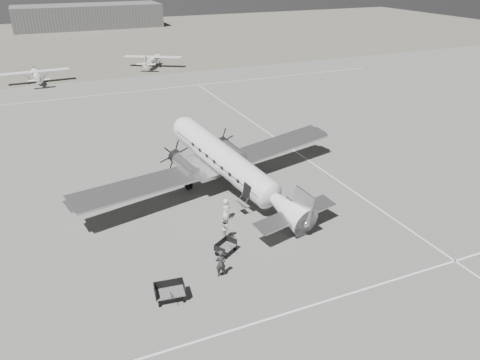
# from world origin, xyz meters

# --- Properties ---
(ground) EXTENTS (260.00, 260.00, 0.00)m
(ground) POSITION_xyz_m (0.00, 0.00, 0.00)
(ground) COLOR slate
(ground) RESTS_ON ground
(taxi_line_near) EXTENTS (60.00, 0.15, 0.01)m
(taxi_line_near) POSITION_xyz_m (0.00, -14.00, 0.01)
(taxi_line_near) COLOR silver
(taxi_line_near) RESTS_ON ground
(taxi_line_right) EXTENTS (0.15, 80.00, 0.01)m
(taxi_line_right) POSITION_xyz_m (12.00, 0.00, 0.01)
(taxi_line_right) COLOR silver
(taxi_line_right) RESTS_ON ground
(taxi_line_horizon) EXTENTS (90.00, 0.15, 0.01)m
(taxi_line_horizon) POSITION_xyz_m (0.00, 40.00, 0.01)
(taxi_line_horizon) COLOR silver
(taxi_line_horizon) RESTS_ON ground
(grass_infield) EXTENTS (260.00, 90.00, 0.01)m
(grass_infield) POSITION_xyz_m (0.00, 95.00, 0.00)
(grass_infield) COLOR #5B584C
(grass_infield) RESTS_ON ground
(hangar_main) EXTENTS (42.00, 14.00, 6.60)m
(hangar_main) POSITION_xyz_m (5.00, 120.00, 3.30)
(hangar_main) COLOR #5E5E5E
(hangar_main) RESTS_ON ground
(dc3_airliner) EXTENTS (30.99, 25.11, 5.16)m
(dc3_airliner) POSITION_xyz_m (1.82, 1.51, 2.58)
(dc3_airliner) COLOR silver
(dc3_airliner) RESTS_ON ground
(light_plane_left) EXTENTS (11.31, 9.41, 2.24)m
(light_plane_left) POSITION_xyz_m (-12.12, 51.64, 1.12)
(light_plane_left) COLOR silver
(light_plane_left) RESTS_ON ground
(light_plane_right) EXTENTS (14.15, 13.38, 2.31)m
(light_plane_right) POSITION_xyz_m (8.52, 56.41, 1.16)
(light_plane_right) COLOR silver
(light_plane_right) RESTS_ON ground
(baggage_cart_near) EXTENTS (1.96, 1.83, 0.91)m
(baggage_cart_near) POSITION_xyz_m (-2.03, -6.82, 0.45)
(baggage_cart_near) COLOR #545454
(baggage_cart_near) RESTS_ON ground
(baggage_cart_far) EXTENTS (2.06, 1.57, 1.08)m
(baggage_cart_far) POSITION_xyz_m (-6.98, -10.08, 0.54)
(baggage_cart_far) COLOR #545454
(baggage_cart_far) RESTS_ON ground
(ground_crew) EXTENTS (0.71, 0.48, 1.92)m
(ground_crew) POSITION_xyz_m (-3.29, -9.08, 0.96)
(ground_crew) COLOR #2E2E2E
(ground_crew) RESTS_ON ground
(ramp_agent) EXTENTS (0.98, 1.09, 1.84)m
(ramp_agent) POSITION_xyz_m (-1.27, -5.11, 0.92)
(ramp_agent) COLOR #B4B5B2
(ramp_agent) RESTS_ON ground
(passenger) EXTENTS (0.62, 0.89, 1.74)m
(passenger) POSITION_xyz_m (-0.22, -2.39, 0.87)
(passenger) COLOR silver
(passenger) RESTS_ON ground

